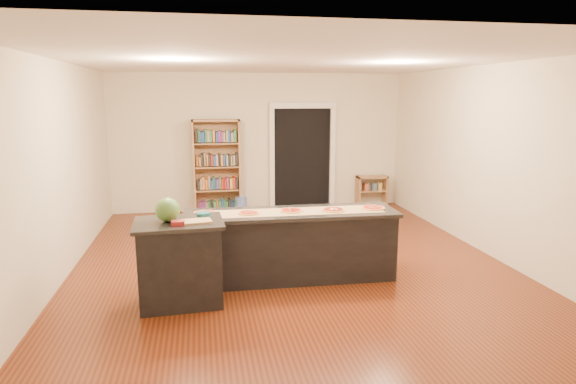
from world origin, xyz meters
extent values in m
cube|color=beige|center=(0.00, 0.00, 1.40)|extent=(6.00, 7.00, 2.80)
cube|color=#59240F|center=(0.00, 0.00, 0.00)|extent=(6.00, 7.00, 0.01)
cube|color=white|center=(0.00, 0.00, 2.80)|extent=(6.00, 7.00, 0.01)
cube|color=black|center=(0.90, 3.48, 1.05)|extent=(1.20, 0.02, 2.10)
cube|color=silver|center=(0.25, 3.44, 1.05)|extent=(0.10, 0.08, 2.10)
cube|color=silver|center=(1.55, 3.44, 1.05)|extent=(0.10, 0.08, 2.10)
cube|color=silver|center=(0.90, 3.44, 2.15)|extent=(1.40, 0.08, 0.12)
cube|color=black|center=(-0.10, -0.54, 0.42)|extent=(2.64, 0.66, 0.85)
cube|color=black|center=(-0.10, -0.54, 0.87)|extent=(2.72, 0.74, 0.05)
cube|color=black|center=(-1.48, -1.07, 0.46)|extent=(0.90, 0.63, 0.93)
cube|color=black|center=(-1.48, -1.07, 0.95)|extent=(0.98, 0.72, 0.04)
cube|color=#AD7F54|center=(-0.89, 3.28, 0.94)|extent=(0.94, 0.34, 1.89)
cube|color=#AD7F54|center=(2.41, 3.31, 0.33)|extent=(0.65, 0.28, 0.65)
cylinder|color=#5674BF|center=(-0.44, 3.08, 0.17)|extent=(0.23, 0.23, 0.34)
cube|color=tan|center=(-0.10, -0.56, 0.90)|extent=(2.37, 0.49, 0.00)
sphere|color=#144214|center=(-1.59, -1.06, 1.11)|extent=(0.27, 0.27, 0.27)
cube|color=tan|center=(-1.28, -1.15, 0.98)|extent=(0.35, 0.26, 0.02)
cube|color=maroon|center=(-1.47, -1.24, 0.99)|extent=(0.14, 0.11, 0.05)
cylinder|color=#195966|center=(-1.20, -0.94, 1.00)|extent=(0.16, 0.16, 0.06)
cylinder|color=#DBA554|center=(-1.18, -0.47, 0.91)|extent=(0.27, 0.27, 0.02)
cylinder|color=#A5190C|center=(-1.18, -0.47, 0.92)|extent=(0.22, 0.22, 0.00)
cylinder|color=#DBA554|center=(-0.64, -0.57, 0.91)|extent=(0.28, 0.28, 0.02)
cylinder|color=#A5190C|center=(-0.64, -0.57, 0.92)|extent=(0.23, 0.23, 0.00)
cylinder|color=#DBA554|center=(-0.10, -0.54, 0.91)|extent=(0.28, 0.28, 0.02)
cylinder|color=#A5190C|center=(-0.10, -0.54, 0.92)|extent=(0.23, 0.23, 0.00)
cylinder|color=#DBA554|center=(0.45, -0.60, 0.91)|extent=(0.30, 0.30, 0.02)
cylinder|color=#A5190C|center=(0.45, -0.60, 0.92)|extent=(0.25, 0.25, 0.00)
cylinder|color=#DBA554|center=(0.99, -0.58, 0.91)|extent=(0.29, 0.29, 0.02)
cylinder|color=#A5190C|center=(0.99, -0.58, 0.92)|extent=(0.24, 0.24, 0.00)
camera|label=1|loc=(-1.20, -6.40, 2.35)|focal=30.00mm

